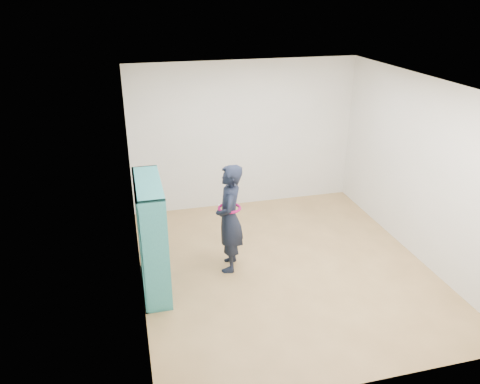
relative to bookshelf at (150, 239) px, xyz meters
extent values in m
plane|color=olive|center=(1.85, 0.04, -0.74)|extent=(4.50, 4.50, 0.00)
plane|color=white|center=(1.85, 0.04, 1.86)|extent=(4.50, 4.50, 0.00)
cube|color=silver|center=(-0.15, 0.04, 0.56)|extent=(0.02, 4.50, 2.60)
cube|color=silver|center=(3.85, 0.04, 0.56)|extent=(0.02, 4.50, 2.60)
cube|color=silver|center=(1.85, 2.29, 0.56)|extent=(4.00, 0.02, 2.60)
cube|color=silver|center=(1.85, -2.21, 0.56)|extent=(4.00, 0.02, 2.60)
cube|color=teal|center=(0.02, -0.55, 0.02)|extent=(0.33, 0.02, 1.52)
cube|color=teal|center=(0.02, 0.57, 0.02)|extent=(0.33, 0.02, 1.52)
cube|color=teal|center=(0.02, 0.01, -0.73)|extent=(0.33, 1.14, 0.02)
cube|color=teal|center=(0.02, 0.01, 0.77)|extent=(0.33, 1.14, 0.02)
cube|color=teal|center=(-0.13, 0.01, 0.02)|extent=(0.02, 1.14, 1.52)
cube|color=teal|center=(0.02, -0.17, 0.02)|extent=(0.31, 0.02, 1.47)
cube|color=teal|center=(0.02, 0.19, 0.02)|extent=(0.31, 0.02, 1.47)
cube|color=teal|center=(0.02, 0.01, -0.35)|extent=(0.31, 1.09, 0.02)
cube|color=teal|center=(0.02, 0.01, 0.02)|extent=(0.31, 1.09, 0.02)
cube|color=teal|center=(0.02, 0.01, 0.39)|extent=(0.31, 1.09, 0.02)
cube|color=beige|center=(0.04, -0.36, -0.66)|extent=(0.21, 0.13, 0.08)
cube|color=black|center=(0.05, -0.41, -0.20)|extent=(0.17, 0.15, 0.28)
cube|color=maroon|center=(0.05, -0.41, 0.16)|extent=(0.17, 0.15, 0.25)
cube|color=silver|center=(0.04, -0.36, 0.44)|extent=(0.21, 0.13, 0.08)
cube|color=navy|center=(0.05, -0.05, -0.57)|extent=(0.17, 0.15, 0.26)
cube|color=brown|center=(0.05, -0.05, -0.24)|extent=(0.17, 0.15, 0.20)
cube|color=#BFB28C|center=(0.04, 0.00, 0.06)|extent=(0.21, 0.13, 0.05)
cube|color=#26594C|center=(0.05, -0.05, 0.53)|extent=(0.17, 0.15, 0.25)
cube|color=beige|center=(0.05, 0.32, -0.58)|extent=(0.17, 0.15, 0.24)
cube|color=black|center=(0.04, 0.37, -0.30)|extent=(0.21, 0.13, 0.08)
cube|color=maroon|center=(0.05, 0.32, 0.17)|extent=(0.17, 0.15, 0.28)
cube|color=silver|center=(0.05, 0.32, 0.51)|extent=(0.17, 0.15, 0.22)
imported|color=black|center=(1.10, 0.22, 0.04)|extent=(0.51, 0.65, 1.56)
torus|color=#A20C54|center=(1.10, 0.22, 0.20)|extent=(0.40, 0.40, 0.04)
cube|color=silver|center=(0.98, 0.34, 0.14)|extent=(0.01, 0.09, 0.13)
cube|color=black|center=(0.98, 0.34, 0.14)|extent=(0.01, 0.09, 0.13)
camera|label=1|loc=(-0.17, -5.35, 2.95)|focal=35.00mm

